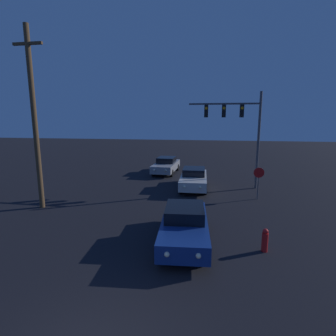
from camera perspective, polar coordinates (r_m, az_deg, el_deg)
car_near at (r=11.12m, az=3.62°, el=-12.17°), size 2.21×4.94×1.49m
car_mid at (r=19.39m, az=5.61°, el=-2.25°), size 2.02×4.89×1.49m
car_far at (r=24.84m, az=-0.42°, el=0.64°), size 2.09×4.91×1.49m
traffic_signal_mast at (r=19.78m, az=15.22°, el=9.37°), size 5.12×0.30×6.97m
stop_sign at (r=17.52m, az=19.12°, el=-1.96°), size 0.65×0.07×2.06m
utility_pole at (r=16.31m, az=-27.09°, el=9.69°), size 1.67×0.28×9.91m
fire_hydrant at (r=11.11m, az=20.34°, el=-14.53°), size 0.24×0.24×0.93m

